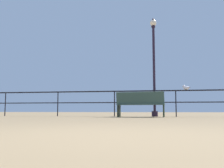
{
  "coord_description": "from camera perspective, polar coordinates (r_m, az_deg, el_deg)",
  "views": [
    {
      "loc": [
        0.45,
        -2.61,
        0.26
      ],
      "look_at": [
        -1.26,
        7.26,
        1.29
      ],
      "focal_mm": 40.68,
      "sensor_mm": 36.0,
      "label": 1
    }
  ],
  "objects": [
    {
      "name": "pier_railing",
      "position": [
        10.4,
        7.32,
        -2.89
      ],
      "size": [
        22.32,
        0.05,
        1.06
      ],
      "color": "black",
      "rests_on": "ground_plane"
    },
    {
      "name": "ground_plane",
      "position": [
        2.66,
        -0.04,
        -11.48
      ],
      "size": [
        60.0,
        60.0,
        0.0
      ],
      "primitive_type": "plane",
      "color": "#8C724F"
    },
    {
      "name": "bench_near_left",
      "position": [
        9.54,
        6.4,
        -4.24
      ],
      "size": [
        1.81,
        0.81,
        0.93
      ],
      "color": "#304941",
      "rests_on": "ground_plane"
    },
    {
      "name": "seagull_on_rail",
      "position": [
        10.5,
        16.26,
        -0.77
      ],
      "size": [
        0.31,
        0.37,
        0.2
      ],
      "color": "white",
      "rests_on": "pier_railing"
    },
    {
      "name": "lamppost_center",
      "position": [
        10.72,
        9.4,
        4.75
      ],
      "size": [
        0.27,
        0.27,
        4.17
      ],
      "color": "#261929",
      "rests_on": "ground_plane"
    }
  ]
}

